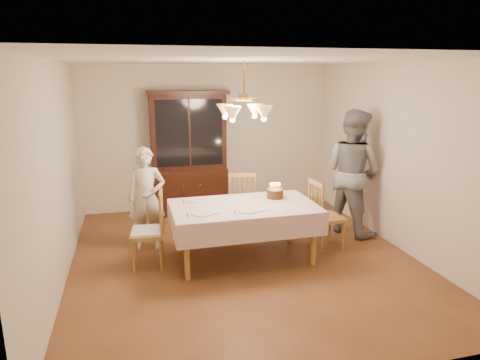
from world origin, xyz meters
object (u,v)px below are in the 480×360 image
object	(u,v)px
dining_table	(244,211)
china_hutch	(189,155)
chair_far_side	(242,205)
elderly_woman	(147,198)
birthday_cake	(275,194)

from	to	relation	value
dining_table	china_hutch	bearing A→B (deg)	100.12
chair_far_side	elderly_woman	size ratio (longest dim) A/B	0.69
dining_table	elderly_woman	world-z (taller)	elderly_woman
dining_table	chair_far_side	distance (m)	1.02
elderly_woman	china_hutch	bearing A→B (deg)	70.71
birthday_cake	chair_far_side	bearing A→B (deg)	108.40
chair_far_side	elderly_woman	xyz separation A→B (m)	(-1.45, -0.23, 0.29)
chair_far_side	birthday_cake	distance (m)	0.92
chair_far_side	elderly_woman	distance (m)	1.49
dining_table	china_hutch	xyz separation A→B (m)	(-0.40, 2.25, 0.36)
dining_table	china_hutch	world-z (taller)	china_hutch
chair_far_side	elderly_woman	world-z (taller)	elderly_woman
elderly_woman	birthday_cake	world-z (taller)	elderly_woman
dining_table	birthday_cake	xyz separation A→B (m)	(0.49, 0.17, 0.14)
dining_table	china_hutch	size ratio (longest dim) A/B	0.88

